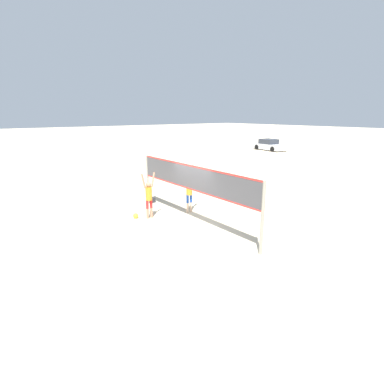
% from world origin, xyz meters
% --- Properties ---
extents(ground_plane, '(200.00, 200.00, 0.00)m').
position_xyz_m(ground_plane, '(0.00, 0.00, 0.00)').
color(ground_plane, beige).
extents(volleyball_net, '(7.56, 0.11, 2.51)m').
position_xyz_m(volleyball_net, '(0.00, 0.00, 1.81)').
color(volleyball_net, gray).
rests_on(volleyball_net, ground_plane).
extents(player_spiker, '(0.28, 0.69, 2.07)m').
position_xyz_m(player_spiker, '(-1.67, -1.12, 1.08)').
color(player_spiker, tan).
rests_on(player_spiker, ground_plane).
extents(player_blocker, '(0.28, 0.70, 2.11)m').
position_xyz_m(player_blocker, '(-1.26, 0.81, 1.11)').
color(player_blocker, beige).
rests_on(player_blocker, ground_plane).
extents(volleyball, '(0.23, 0.23, 0.23)m').
position_xyz_m(volleyball, '(-2.03, -1.63, 0.12)').
color(volleyball, yellow).
rests_on(volleyball, ground_plane).
extents(gear_bag, '(0.41, 0.31, 0.25)m').
position_xyz_m(gear_bag, '(-3.80, 0.21, 0.13)').
color(gear_bag, '#2D2D33').
rests_on(gear_bag, ground_plane).
extents(parked_car_near, '(4.52, 2.32, 1.40)m').
position_xyz_m(parked_car_near, '(-14.80, 23.99, 0.62)').
color(parked_car_near, silver).
rests_on(parked_car_near, ground_plane).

